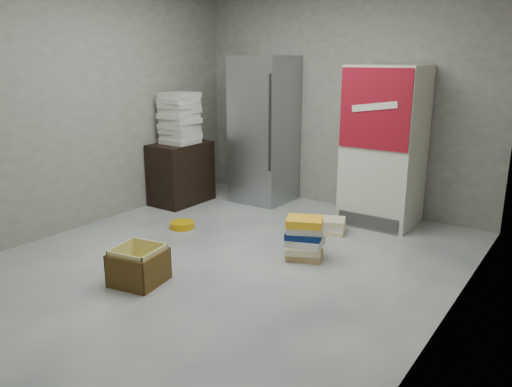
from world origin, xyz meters
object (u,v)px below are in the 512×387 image
object	(u,v)px
coke_cooler	(384,146)
phonebook_stack_main	(304,238)
wood_shelf	(181,173)
steel_fridge	(264,130)
cardboard_box	(139,268)

from	to	relation	value
coke_cooler	phonebook_stack_main	size ratio (longest dim) A/B	4.28
wood_shelf	phonebook_stack_main	bearing A→B (deg)	-18.15
wood_shelf	phonebook_stack_main	world-z (taller)	wood_shelf
steel_fridge	cardboard_box	distance (m)	2.94
coke_cooler	cardboard_box	xyz separation A→B (m)	(-1.08, -2.76, -0.77)
steel_fridge	wood_shelf	world-z (taller)	steel_fridge
steel_fridge	cardboard_box	bearing A→B (deg)	-78.29
phonebook_stack_main	coke_cooler	bearing A→B (deg)	64.83
cardboard_box	wood_shelf	bearing A→B (deg)	114.01
wood_shelf	cardboard_box	bearing A→B (deg)	-55.40
cardboard_box	coke_cooler	bearing A→B (deg)	58.08
steel_fridge	wood_shelf	bearing A→B (deg)	-138.69
wood_shelf	phonebook_stack_main	distance (m)	2.43
wood_shelf	steel_fridge	bearing A→B (deg)	41.31
coke_cooler	cardboard_box	world-z (taller)	coke_cooler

